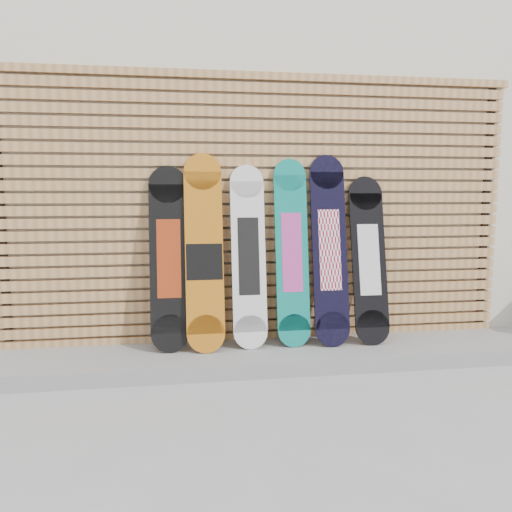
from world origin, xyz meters
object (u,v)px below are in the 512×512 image
Objects in this scene: snowboard_3 at (292,252)px; snowboard_5 at (369,260)px; snowboard_4 at (329,250)px; snowboard_1 at (204,253)px; snowboard_2 at (249,256)px; snowboard_0 at (169,259)px.

snowboard_3 is 0.65m from snowboard_5.
snowboard_4 reaches higher than snowboard_3.
snowboard_1 is 1.06× the size of snowboard_2.
snowboard_5 is at bearing -0.51° from snowboard_4.
snowboard_4 is at bearing -0.97° from snowboard_0.
snowboard_2 is 0.35m from snowboard_3.
snowboard_1 reaches higher than snowboard_2.
snowboard_3 is (0.35, 0.00, 0.02)m from snowboard_2.
snowboard_3 is at bearing 0.22° from snowboard_2.
snowboard_1 is 1.01m from snowboard_4.
snowboard_1 is 1.35m from snowboard_5.
snowboard_0 is at bearing 179.76° from snowboard_2.
snowboard_5 is at bearing -0.88° from snowboard_0.
snowboard_1 is 0.35m from snowboard_2.
snowboard_1 is (0.27, -0.03, 0.04)m from snowboard_0.
snowboard_4 reaches higher than snowboard_0.
snowboard_1 reaches higher than snowboard_3.
snowboard_3 reaches higher than snowboard_5.
snowboard_4 is at bearing 0.32° from snowboard_1.
snowboard_1 is 0.70m from snowboard_3.
snowboard_5 is (0.64, -0.02, -0.07)m from snowboard_3.
snowboard_2 is at bearing 178.72° from snowboard_5.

